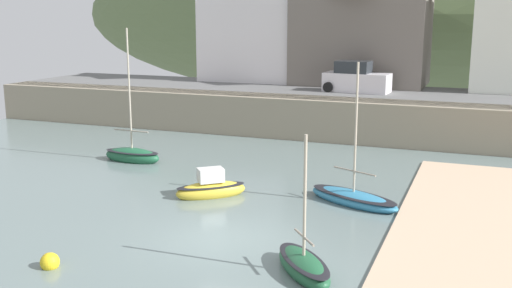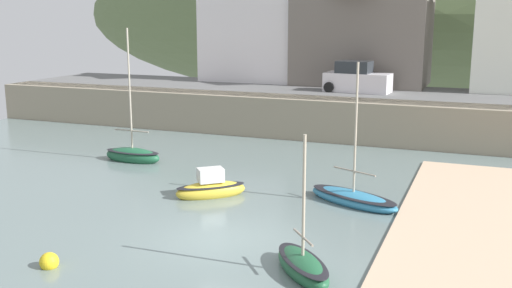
# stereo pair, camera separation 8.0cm
# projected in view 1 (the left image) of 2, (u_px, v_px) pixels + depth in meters

# --- Properties ---
(quay_seawall) EXTENTS (48.00, 9.40, 2.40)m
(quay_seawall) POSITION_uv_depth(u_px,v_px,m) (345.00, 116.00, 35.44)
(quay_seawall) COLOR gray
(quay_seawall) RESTS_ON ground
(hillside_backdrop) EXTENTS (80.00, 44.00, 20.68)m
(hillside_backdrop) POSITION_uv_depth(u_px,v_px,m) (404.00, 14.00, 69.26)
(hillside_backdrop) COLOR #5B7046
(hillside_backdrop) RESTS_ON ground
(waterfront_building_left) EXTENTS (7.61, 5.34, 9.55)m
(waterfront_building_left) POSITION_uv_depth(u_px,v_px,m) (255.00, 14.00, 44.28)
(waterfront_building_left) COLOR white
(waterfront_building_left) RESTS_ON ground
(waterfront_building_centre) EXTENTS (9.28, 6.08, 8.61)m
(waterfront_building_centre) POSITION_uv_depth(u_px,v_px,m) (362.00, 21.00, 41.58)
(waterfront_building_centre) COLOR slate
(waterfront_building_centre) RESTS_ON ground
(sailboat_nearest_shore) EXTENTS (4.18, 2.85, 5.62)m
(sailboat_nearest_shore) POSITION_uv_depth(u_px,v_px,m) (353.00, 198.00, 23.43)
(sailboat_nearest_shore) COLOR teal
(sailboat_nearest_shore) RESTS_ON ground
(dinghy_open_wooden) EXTENTS (3.11, 1.26, 6.77)m
(dinghy_open_wooden) POSITION_uv_depth(u_px,v_px,m) (132.00, 155.00, 30.17)
(dinghy_open_wooden) COLOR #1E5738
(dinghy_open_wooden) RESTS_ON ground
(sailboat_tall_mast) EXTENTS (2.80, 2.60, 1.36)m
(sailboat_tall_mast) POSITION_uv_depth(u_px,v_px,m) (211.00, 189.00, 24.28)
(sailboat_tall_mast) COLOR gold
(sailboat_tall_mast) RESTS_ON ground
(sailboat_far_left) EXTENTS (2.62, 2.88, 4.20)m
(sailboat_far_left) POSITION_uv_depth(u_px,v_px,m) (304.00, 265.00, 17.07)
(sailboat_far_left) COLOR #1F5635
(sailboat_far_left) RESTS_ON ground
(parked_car_near_slipway) EXTENTS (4.22, 2.01, 1.95)m
(parked_car_near_slipway) POSITION_uv_depth(u_px,v_px,m) (356.00, 79.00, 38.00)
(parked_car_near_slipway) COLOR silver
(parked_car_near_slipway) RESTS_ON ground
(mooring_buoy) EXTENTS (0.56, 0.56, 0.56)m
(mooring_buoy) POSITION_uv_depth(u_px,v_px,m) (50.00, 262.00, 17.48)
(mooring_buoy) COLOR yellow
(mooring_buoy) RESTS_ON ground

